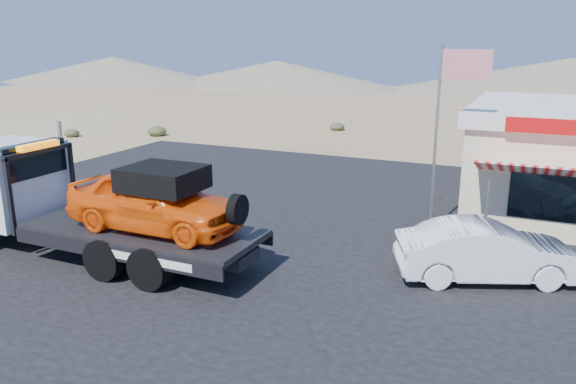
% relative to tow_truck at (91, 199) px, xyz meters
% --- Properties ---
extents(ground, '(120.00, 120.00, 0.00)m').
position_rel_tow_truck_xyz_m(ground, '(3.80, 1.73, -1.73)').
color(ground, '#8F7151').
rests_on(ground, ground).
extents(asphalt_lot, '(32.00, 24.00, 0.02)m').
position_rel_tow_truck_xyz_m(asphalt_lot, '(5.80, 4.73, -1.72)').
color(asphalt_lot, black).
rests_on(asphalt_lot, ground).
extents(tow_truck, '(9.60, 2.85, 3.21)m').
position_rel_tow_truck_xyz_m(tow_truck, '(0.00, 0.00, 0.00)').
color(tow_truck, black).
rests_on(tow_truck, asphalt_lot).
extents(white_sedan, '(4.93, 3.30, 1.54)m').
position_rel_tow_truck_xyz_m(white_sedan, '(10.57, 2.94, -0.94)').
color(white_sedan, silver).
rests_on(white_sedan, asphalt_lot).
extents(flagpole, '(1.55, 0.10, 6.00)m').
position_rel_tow_truck_xyz_m(flagpole, '(8.73, 6.23, 2.04)').
color(flagpole, '#99999E').
rests_on(flagpole, asphalt_lot).
extents(desert_scrub, '(26.27, 33.51, 0.67)m').
position_rel_tow_truck_xyz_m(desert_scrub, '(-11.28, 10.15, -1.43)').
color(desert_scrub, '#363F22').
rests_on(desert_scrub, ground).
extents(distant_hills, '(126.00, 48.00, 4.20)m').
position_rel_tow_truck_xyz_m(distant_hills, '(-5.97, 56.88, 0.16)').
color(distant_hills, '#726B59').
rests_on(distant_hills, ground).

